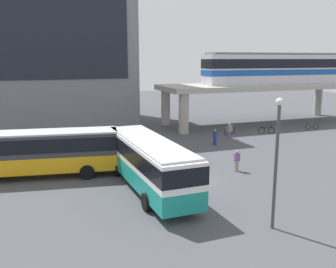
# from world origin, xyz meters

# --- Properties ---
(ground_plane) EXTENTS (120.00, 120.00, 0.00)m
(ground_plane) POSITION_xyz_m (0.00, 10.00, 0.00)
(ground_plane) COLOR #47494F
(station_building) EXTENTS (27.57, 15.34, 21.95)m
(station_building) POSITION_xyz_m (-11.35, 27.98, 10.98)
(station_building) COLOR slate
(station_building) RESTS_ON ground_plane
(elevated_platform) EXTENTS (26.08, 7.43, 5.01)m
(elevated_platform) POSITION_xyz_m (17.85, 18.37, 4.32)
(elevated_platform) COLOR #ADA89E
(elevated_platform) RESTS_ON ground_plane
(train) EXTENTS (19.05, 2.96, 3.84)m
(train) POSITION_xyz_m (19.58, 18.37, 6.98)
(train) COLOR silver
(train) RESTS_ON elevated_platform
(bus_main) EXTENTS (3.00, 11.11, 3.22)m
(bus_main) POSITION_xyz_m (-2.96, -0.40, 1.99)
(bus_main) COLOR teal
(bus_main) RESTS_ON ground_plane
(bus_secondary) EXTENTS (11.30, 4.21, 3.22)m
(bus_secondary) POSITION_xyz_m (-9.20, 4.74, 1.99)
(bus_secondary) COLOR orange
(bus_secondary) RESTS_ON ground_plane
(bicycle_black) EXTENTS (1.66, 0.77, 1.04)m
(bicycle_black) POSITION_xyz_m (14.63, 12.27, 0.36)
(bicycle_black) COLOR black
(bicycle_black) RESTS_ON ground_plane
(bicycle_silver) EXTENTS (1.68, 0.74, 1.04)m
(bicycle_silver) POSITION_xyz_m (10.50, 13.18, 0.36)
(bicycle_silver) COLOR black
(bicycle_silver) RESTS_ON ground_plane
(bicycle_green) EXTENTS (1.79, 0.18, 1.04)m
(bicycle_green) POSITION_xyz_m (20.96, 12.35, 0.36)
(bicycle_green) COLOR black
(bicycle_green) RESTS_ON ground_plane
(pedestrian_by_bike_rack) EXTENTS (0.47, 0.46, 1.58)m
(pedestrian_by_bike_rack) POSITION_xyz_m (6.60, 9.12, 0.73)
(pedestrian_by_bike_rack) COLOR navy
(pedestrian_by_bike_rack) RESTS_ON ground_plane
(pedestrian_walking_across) EXTENTS (0.42, 0.32, 1.59)m
(pedestrian_walking_across) POSITION_xyz_m (4.24, 1.12, 0.74)
(pedestrian_walking_across) COLOR gray
(pedestrian_walking_across) RESTS_ON ground_plane
(pedestrian_at_kerb) EXTENTS (0.32, 0.43, 1.64)m
(pedestrian_at_kerb) POSITION_xyz_m (9.37, 11.24, 0.77)
(pedestrian_at_kerb) COLOR #724C8C
(pedestrian_at_kerb) RESTS_ON ground_plane
(lamp_post) EXTENTS (0.36, 0.36, 6.38)m
(lamp_post) POSITION_xyz_m (1.03, -7.70, 3.76)
(lamp_post) COLOR #3F3F44
(lamp_post) RESTS_ON ground_plane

